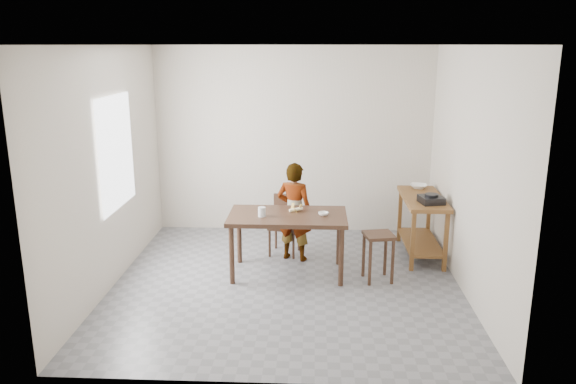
{
  "coord_description": "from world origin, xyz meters",
  "views": [
    {
      "loc": [
        0.31,
        -6.06,
        2.7
      ],
      "look_at": [
        0.0,
        0.4,
        1.0
      ],
      "focal_mm": 35.0,
      "sensor_mm": 36.0,
      "label": 1
    }
  ],
  "objects_px": {
    "stool": "(378,257)",
    "dining_table": "(288,244)",
    "child": "(294,212)",
    "prep_counter": "(421,226)",
    "dining_chair": "(284,226)"
  },
  "relations": [
    {
      "from": "prep_counter",
      "to": "child",
      "type": "distance_m",
      "value": 1.69
    },
    {
      "from": "child",
      "to": "dining_chair",
      "type": "distance_m",
      "value": 0.34
    },
    {
      "from": "prep_counter",
      "to": "dining_chair",
      "type": "relative_size",
      "value": 1.55
    },
    {
      "from": "child",
      "to": "dining_chair",
      "type": "relative_size",
      "value": 1.65
    },
    {
      "from": "stool",
      "to": "dining_table",
      "type": "bearing_deg",
      "value": 172.14
    },
    {
      "from": "prep_counter",
      "to": "child",
      "type": "xyz_separation_m",
      "value": [
        -1.66,
        -0.22,
        0.24
      ]
    },
    {
      "from": "dining_table",
      "to": "child",
      "type": "relative_size",
      "value": 1.1
    },
    {
      "from": "child",
      "to": "dining_table",
      "type": "bearing_deg",
      "value": 101.01
    },
    {
      "from": "dining_table",
      "to": "dining_chair",
      "type": "distance_m",
      "value": 0.68
    },
    {
      "from": "child",
      "to": "stool",
      "type": "distance_m",
      "value": 1.24
    },
    {
      "from": "dining_table",
      "to": "dining_chair",
      "type": "relative_size",
      "value": 1.81
    },
    {
      "from": "dining_table",
      "to": "stool",
      "type": "height_order",
      "value": "dining_table"
    },
    {
      "from": "prep_counter",
      "to": "dining_chair",
      "type": "distance_m",
      "value": 1.79
    },
    {
      "from": "dining_table",
      "to": "prep_counter",
      "type": "bearing_deg",
      "value": 22.15
    },
    {
      "from": "child",
      "to": "stool",
      "type": "bearing_deg",
      "value": 166.28
    }
  ]
}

